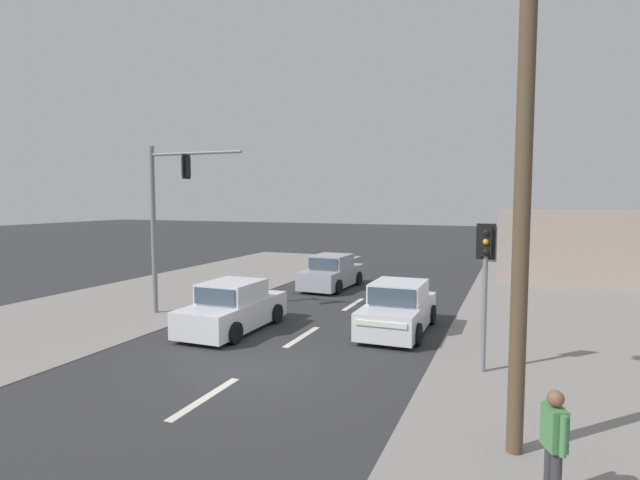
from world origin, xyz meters
TOP-DOWN VIEW (x-y plane):
  - ground_plane at (0.00, 0.00)m, footprint 140.00×140.00m
  - lane_dash_near at (0.00, -2.00)m, footprint 0.20×2.40m
  - lane_dash_mid at (0.00, 3.00)m, footprint 0.20×2.40m
  - lane_dash_far at (0.00, 8.00)m, footprint 0.20×2.40m
  - kerb_left_verge at (-8.50, 4.00)m, footprint 8.00×40.00m
  - utility_pole_foreground_right at (5.87, -2.02)m, footprint 3.77×0.64m
  - traffic_signal_mast at (-5.69, 3.93)m, footprint 3.69×0.44m
  - pedestal_signal_right_kerb at (5.25, 1.76)m, footprint 0.44×0.29m
  - shopfront_wall_far at (11.00, 16.00)m, footprint 12.00×1.00m
  - sedan_kerbside_parked at (2.54, 4.69)m, footprint 1.90×4.24m
  - sedan_receding_far at (-2.06, 11.11)m, footprint 2.02×4.30m
  - sedan_oncoming_near at (-2.33, 2.90)m, footprint 1.91×4.25m
  - pedestrian_at_kerb at (6.47, -3.43)m, footprint 0.34×0.52m

SIDE VIEW (x-z plane):
  - ground_plane at x=0.00m, z-range 0.00..0.00m
  - lane_dash_near at x=0.00m, z-range 0.00..0.01m
  - lane_dash_mid at x=0.00m, z-range 0.00..0.01m
  - lane_dash_far at x=0.00m, z-range 0.00..0.01m
  - kerb_left_verge at x=-8.50m, z-range 0.00..0.02m
  - sedan_kerbside_parked at x=2.54m, z-range -0.08..1.48m
  - sedan_receding_far at x=-2.06m, z-range -0.08..1.48m
  - sedan_oncoming_near at x=-2.33m, z-range -0.08..1.48m
  - pedestrian_at_kerb at x=6.47m, z-range 0.11..1.74m
  - shopfront_wall_far at x=11.00m, z-range 0.00..3.60m
  - pedestal_signal_right_kerb at x=5.25m, z-range 0.64..4.20m
  - traffic_signal_mast at x=-5.69m, z-range 0.83..6.83m
  - utility_pole_foreground_right at x=5.87m, z-range 0.37..11.32m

